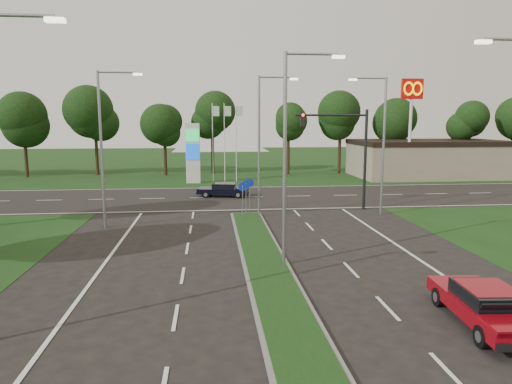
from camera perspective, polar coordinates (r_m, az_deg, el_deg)
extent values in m
plane|color=black|center=(14.51, 4.18, -16.43)|extent=(160.00, 160.00, 0.00)
cube|color=#173311|center=(68.24, -3.84, 3.62)|extent=(160.00, 50.00, 0.02)
cube|color=black|center=(37.50, -2.16, -0.66)|extent=(160.00, 12.00, 0.02)
cube|color=slate|center=(18.14, 1.96, -10.91)|extent=(2.00, 26.00, 0.12)
cube|color=gray|center=(54.80, 20.62, 3.89)|extent=(16.00, 9.00, 4.00)
cylinder|color=gray|center=(19.25, 3.59, 3.79)|extent=(0.16, 0.16, 9.00)
cylinder|color=gray|center=(19.57, 7.04, 16.74)|extent=(2.20, 0.10, 0.10)
cube|color=#FFF2CC|center=(19.83, 10.27, 16.27)|extent=(0.50, 0.22, 0.12)
cylinder|color=gray|center=(29.14, 0.38, 5.52)|extent=(0.16, 0.16, 9.00)
cylinder|color=gray|center=(29.35, 2.59, 14.13)|extent=(2.20, 0.10, 0.10)
cube|color=#FFF2CC|center=(29.52, 4.76, 13.89)|extent=(0.50, 0.22, 0.12)
cylinder|color=gray|center=(14.14, -28.33, 18.88)|extent=(2.20, 0.10, 0.10)
cube|color=#FFF2CC|center=(13.76, -23.81, 19.06)|extent=(0.50, 0.22, 0.12)
cylinder|color=gray|center=(27.66, -18.75, 4.88)|extent=(0.16, 0.16, 9.00)
cylinder|color=gray|center=(27.52, -16.91, 14.12)|extent=(2.20, 0.10, 0.10)
cube|color=#FFF2CC|center=(27.33, -14.57, 14.05)|extent=(0.50, 0.22, 0.12)
cylinder|color=gray|center=(31.11, 15.64, 5.40)|extent=(0.16, 0.16, 9.00)
cylinder|color=gray|center=(30.79, 14.03, 13.64)|extent=(2.20, 0.10, 0.10)
cube|color=#FFF2CC|center=(30.44, 12.02, 13.57)|extent=(0.50, 0.22, 0.12)
cube|color=#FFF2CC|center=(17.69, 26.53, 16.43)|extent=(0.50, 0.22, 0.12)
cylinder|color=black|center=(32.87, 13.49, 3.91)|extent=(0.20, 0.20, 7.00)
cylinder|color=black|center=(32.02, 9.40, 9.46)|extent=(5.00, 0.14, 0.14)
cube|color=black|center=(31.56, 5.84, 9.00)|extent=(0.28, 0.28, 0.90)
sphere|color=#FF190C|center=(31.39, 5.91, 9.55)|extent=(0.20, 0.20, 0.20)
cylinder|color=gray|center=(28.94, -1.69, -1.29)|extent=(0.06, 0.06, 2.20)
cylinder|color=#0C26A5|center=(28.78, -1.70, 0.67)|extent=(0.56, 0.04, 0.56)
cylinder|color=gray|center=(29.94, -1.26, -0.94)|extent=(0.06, 0.06, 2.20)
cylinder|color=#0C26A5|center=(29.79, -1.26, 0.95)|extent=(0.56, 0.04, 0.56)
cylinder|color=gray|center=(30.66, -0.80, -0.71)|extent=(0.06, 0.06, 2.20)
cylinder|color=#0C26A5|center=(30.51, -0.81, 1.14)|extent=(0.56, 0.04, 0.56)
cube|color=silver|center=(46.06, -7.90, 4.79)|extent=(1.40, 0.30, 6.00)
cube|color=#0CA53F|center=(45.79, -7.96, 7.02)|extent=(1.30, 0.08, 1.20)
cube|color=#0C3FBF|center=(45.86, -7.91, 5.02)|extent=(1.30, 0.08, 1.60)
cylinder|color=silver|center=(46.97, -5.43, 6.13)|extent=(0.08, 0.08, 8.00)
cube|color=#B2D8B2|center=(46.93, -5.05, 10.04)|extent=(0.70, 0.02, 1.00)
cylinder|color=silver|center=(46.99, -3.96, 6.15)|extent=(0.08, 0.08, 8.00)
cube|color=#B2D8B2|center=(46.97, -3.57, 10.06)|extent=(0.70, 0.02, 1.00)
cylinder|color=silver|center=(47.05, -2.49, 6.17)|extent=(0.08, 0.08, 8.00)
cube|color=#B2D8B2|center=(47.03, -2.08, 10.07)|extent=(0.70, 0.02, 1.00)
cylinder|color=silver|center=(49.32, 18.68, 7.00)|extent=(0.30, 0.30, 10.00)
cube|color=#BF0C07|center=(49.41, 18.94, 12.10)|extent=(2.20, 0.35, 2.00)
torus|color=#FFC600|center=(49.03, 18.56, 12.15)|extent=(1.06, 0.16, 1.06)
torus|color=#FFC600|center=(49.40, 19.53, 12.07)|extent=(1.06, 0.16, 1.06)
cylinder|color=black|center=(53.12, -3.29, 4.52)|extent=(0.36, 0.36, 4.40)
sphere|color=black|center=(52.97, -3.33, 9.16)|extent=(6.00, 6.00, 6.00)
sphere|color=black|center=(52.80, -3.00, 10.25)|extent=(4.80, 4.80, 4.80)
cube|color=maroon|center=(16.02, 26.74, -12.72)|extent=(2.18, 4.61, 0.46)
cube|color=black|center=(15.80, 27.01, -11.34)|extent=(1.71, 2.09, 0.43)
cube|color=maroon|center=(15.73, 27.06, -10.61)|extent=(1.59, 1.72, 0.04)
cylinder|color=black|center=(16.95, 21.82, -12.09)|extent=(0.25, 0.65, 0.63)
cylinder|color=black|center=(17.66, 26.92, -11.58)|extent=(0.25, 0.65, 0.63)
cylinder|color=black|center=(14.57, 26.38, -15.90)|extent=(0.25, 0.65, 0.63)
cube|color=black|center=(37.74, -4.12, 0.17)|extent=(4.35, 2.38, 0.42)
cube|color=black|center=(37.67, -4.00, 0.78)|extent=(2.04, 1.73, 0.39)
cube|color=black|center=(37.64, -4.00, 1.07)|extent=(1.70, 1.59, 0.04)
cylinder|color=black|center=(37.24, -6.29, -0.32)|extent=(0.60, 0.29, 0.58)
cylinder|color=black|center=(38.73, -5.88, 0.03)|extent=(0.60, 0.29, 0.58)
cylinder|color=black|center=(36.86, -2.25, -0.37)|extent=(0.60, 0.29, 0.58)
cylinder|color=black|center=(38.36, -2.00, -0.01)|extent=(0.60, 0.29, 0.58)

